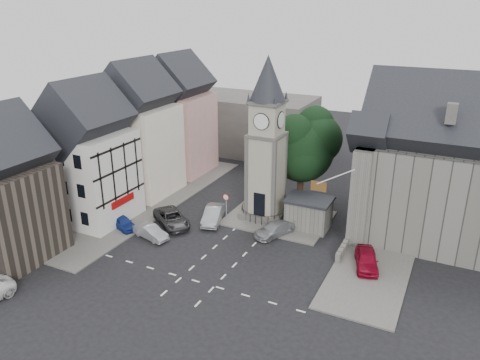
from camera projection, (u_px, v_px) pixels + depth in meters
The scene contains 24 objects.
ground at pixel (230, 251), 41.65m from camera, with size 120.00×120.00×0.00m, color black.
pavement_west at pixel (154, 201), 51.79m from camera, with size 6.00×30.00×0.14m, color #595651.
pavement_east at pixel (384, 240), 43.39m from camera, with size 6.00×26.00×0.14m, color #595651.
central_island at pixel (279, 218), 47.71m from camera, with size 10.00×8.00×0.16m, color #595651.
road_markings at pixel (198, 282), 37.03m from camera, with size 20.00×8.00×0.01m, color silver.
clock_tower at pixel (267, 140), 45.44m from camera, with size 4.86×4.86×16.25m.
stone_shelter at pixel (309, 213), 45.40m from camera, with size 4.30×3.30×3.08m.
town_tree at pixel (303, 141), 49.22m from camera, with size 7.20×7.20×10.80m.
warning_sign_post at pixel (226, 201), 46.79m from camera, with size 0.70×0.19×2.85m.
terrace_pink at pixel (178, 121), 59.08m from camera, with size 8.10×7.60×12.80m.
terrace_cream at pixel (139, 137), 52.37m from camera, with size 8.10×7.60×12.80m.
terrace_tudor at pixel (89, 160), 45.81m from camera, with size 8.10×7.60×12.00m.
building_sw_stone at pixel (0, 198), 39.18m from camera, with size 8.60×7.60×10.40m.
backdrop_west at pixel (244, 123), 68.62m from camera, with size 20.00×10.00×8.00m, color #4C4944.
east_building at pixel (438, 173), 42.21m from camera, with size 14.40×11.40×12.60m.
east_boundary_wall at pixel (359, 222), 46.08m from camera, with size 0.40×16.00×0.90m, color #616059.
flagpole at pixel (335, 177), 39.20m from camera, with size 3.68×0.10×2.74m.
car_west_blue at pixel (123, 223), 45.50m from camera, with size 1.48×3.67×1.25m, color navy.
car_west_silver at pixel (151, 232), 43.65m from camera, with size 1.32×3.80×1.25m, color #A4A7AC.
car_west_grey at pixel (172, 218), 46.18m from camera, with size 2.42×5.25×1.46m, color #302F32.
car_island_silver at pixel (213, 215), 46.86m from camera, with size 1.62×4.65×1.53m, color #989CA1.
car_island_east at pixel (275, 229), 44.16m from camera, with size 1.77×4.35×1.26m, color #979A9E.
car_east_red at pixel (366, 260), 38.76m from camera, with size 1.75×4.36×1.49m, color maroon.
pedestrian at pixel (357, 224), 44.53m from camera, with size 0.66×0.43×1.82m, color #AFA490.
Camera 1 is at (16.97, -32.48, 20.79)m, focal length 35.00 mm.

